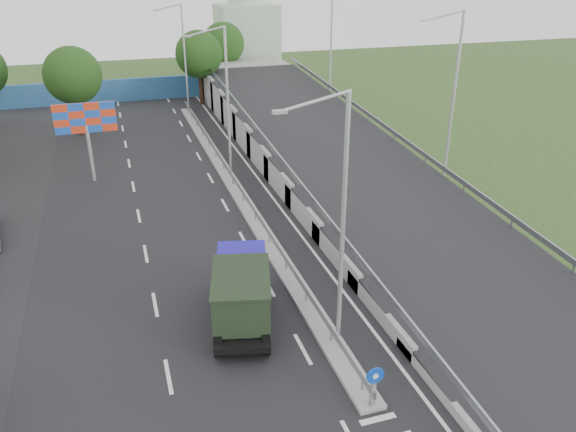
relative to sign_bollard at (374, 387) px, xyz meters
name	(u,v)px	position (x,y,z in m)	size (l,w,h in m)	color
road_surface	(199,216)	(-3.00, 17.83, -1.03)	(26.00, 90.00, 0.04)	black
median	(233,185)	(0.00, 21.83, -0.93)	(1.00, 44.00, 0.20)	gray
overpass_ramp	(336,152)	(7.50, 21.83, 0.72)	(10.00, 50.00, 3.50)	gray
median_guardrail	(233,176)	(0.00, 21.83, -0.28)	(0.09, 44.00, 0.71)	gray
sign_bollard	(374,387)	(0.00, 0.00, 0.00)	(0.64, 0.23, 1.67)	black
lamp_post_near	(339,213)	(0.11, 3.83, 4.77)	(2.74, 0.18, 10.08)	#B2B5B7
lamp_post_mid	(225,95)	(0.11, 23.83, 4.77)	(2.74, 0.18, 10.08)	#B2B5B7
lamp_post_far	(183,52)	(0.11, 43.83, 4.77)	(2.74, 0.18, 10.08)	#B2B5B7
blue_wall	(140,89)	(-4.00, 49.83, 0.17)	(30.00, 0.50, 2.40)	#21527C
church	(247,36)	(10.00, 57.83, 4.28)	(7.00, 7.00, 13.80)	#B2CCAD
billboard	(86,122)	(-9.00, 25.83, 3.15)	(4.00, 0.24, 5.50)	#B2B5B7
tree_left_mid	(73,76)	(-10.00, 37.83, 4.14)	(4.80, 4.80, 7.60)	black
tree_median_far	(199,54)	(2.00, 45.83, 4.14)	(4.80, 4.80, 7.60)	black
tree_ramp_far	(223,44)	(6.00, 52.83, 4.14)	(4.80, 4.80, 7.60)	black
dump_truck	(242,290)	(-2.98, 6.60, 0.42)	(3.49, 6.29, 2.62)	black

